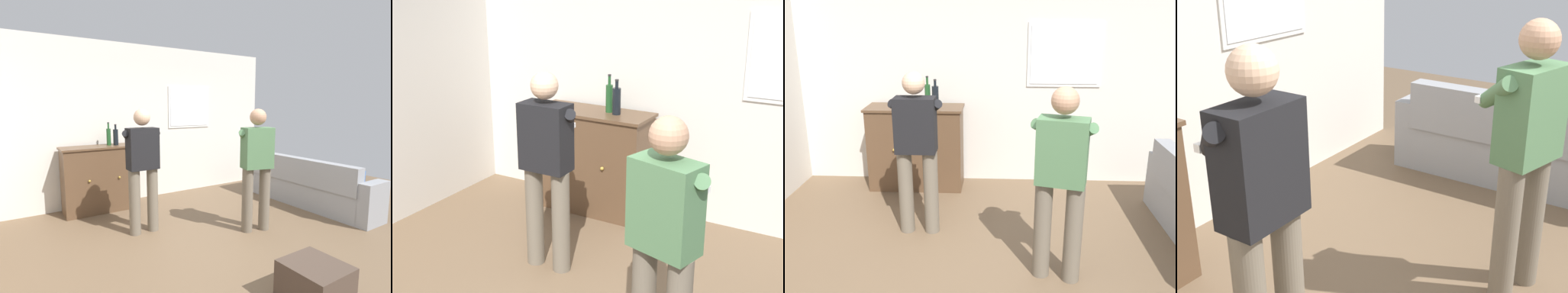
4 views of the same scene
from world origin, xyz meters
The scene contains 6 objects.
wall_back_with_window centered at (0.02, 2.66, 1.41)m, with size 5.20×0.15×2.80m.
sideboard_cabinet centered at (-1.04, 2.30, 0.54)m, with size 1.22×0.49×1.07m.
bottle_wine_green centered at (-0.88, 2.34, 1.22)m, with size 0.07×0.07×0.38m.
bottle_liquor_amber centered at (-0.78, 2.29, 1.21)m, with size 0.08×0.08×0.35m.
person_standing_left centered at (-0.80, 1.11, 0.94)m, with size 0.56×0.47×1.68m.
person_standing_right centered at (0.53, 0.34, 0.94)m, with size 0.54×0.52×1.68m.
Camera 3 is at (0.03, -2.99, 2.25)m, focal length 40.00 mm.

